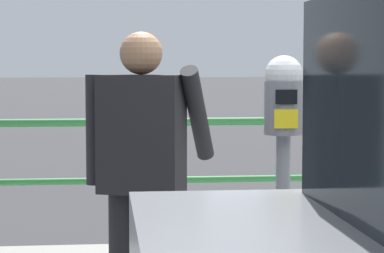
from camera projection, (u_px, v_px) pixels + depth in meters
The scene contains 3 objects.
parking_meter at pixel (283, 133), 4.02m from camera, with size 0.19×0.20×1.48m.
pedestrian_at_meter at pixel (142, 171), 4.15m from camera, with size 0.68×0.43×1.60m.
background_railing at pixel (266, 155), 6.37m from camera, with size 24.06×0.06×1.02m.
Camera 1 is at (-1.21, -3.46, 1.61)m, focal length 77.20 mm.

